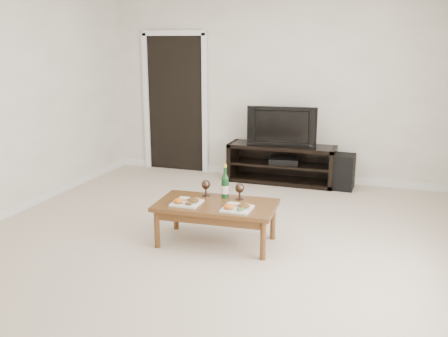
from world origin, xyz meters
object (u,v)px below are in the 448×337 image
(subwoofer, at_px, (342,172))
(coffee_table, at_px, (216,223))
(television, at_px, (282,125))
(media_console, at_px, (281,164))

(subwoofer, xyz_separation_m, coffee_table, (-0.99, -2.35, -0.03))
(subwoofer, bearing_deg, coffee_table, -110.61)
(television, height_order, coffee_table, television)
(coffee_table, bearing_deg, media_console, 86.82)
(coffee_table, bearing_deg, subwoofer, 67.21)
(media_console, relative_size, television, 1.57)
(subwoofer, bearing_deg, television, 179.47)
(media_console, relative_size, coffee_table, 1.29)
(television, distance_m, subwoofer, 1.04)
(media_console, bearing_deg, subwoofer, -2.70)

